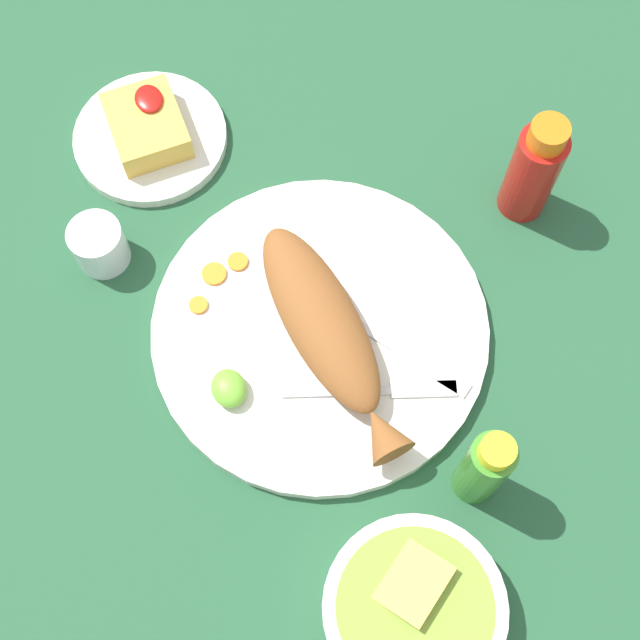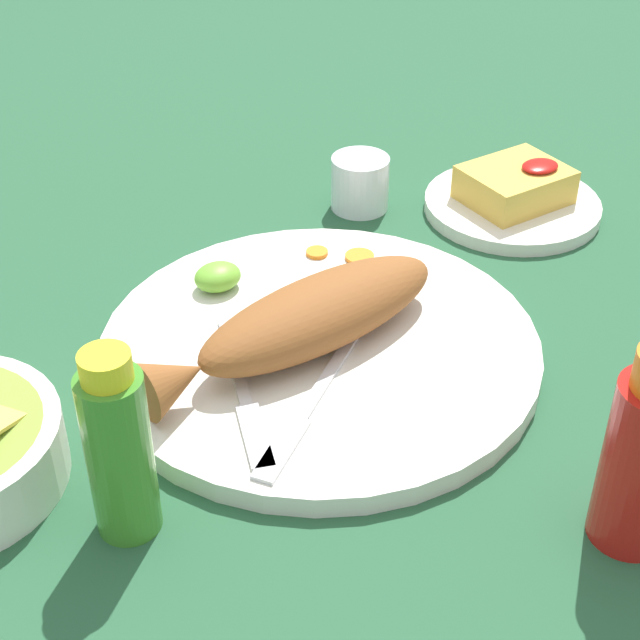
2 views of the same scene
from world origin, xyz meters
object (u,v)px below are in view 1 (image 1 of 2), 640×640
guacamole_bowl (413,609)px  side_plate_fries (150,138)px  fork_far (382,390)px  main_plate (320,330)px  hot_sauce_bottle_red (534,170)px  fork_near (404,353)px  salt_cup (100,246)px  hot_sauce_bottle_green (484,468)px  fried_fish (327,330)px

guacamole_bowl → side_plate_fries: bearing=7.5°
fork_far → side_plate_fries: 0.42m
main_plate → hot_sauce_bottle_red: bearing=-75.9°
side_plate_fries → fork_near: bearing=-154.4°
guacamole_bowl → salt_cup: bearing=20.0°
fork_far → hot_sauce_bottle_green: bearing=-46.8°
fork_far → hot_sauce_bottle_red: bearing=52.7°
fork_near → hot_sauce_bottle_green: bearing=-29.6°
hot_sauce_bottle_red → main_plate: bearing=104.1°
fried_fish → salt_cup: (0.19, 0.20, -0.02)m
fried_fish → side_plate_fries: fried_fish is taller
main_plate → fork_far: 0.10m
side_plate_fries → salt_cup: bearing=143.7°
fried_fish → guacamole_bowl: bearing=169.7°
fork_near → fork_far: bearing=-86.6°
main_plate → fried_fish: bearing=-174.3°
fork_near → side_plate_fries: bearing=170.2°
fork_near → side_plate_fries: (0.37, 0.18, -0.01)m
fork_far → guacamole_bowl: 0.22m
fork_far → hot_sauce_bottle_green: hot_sauce_bottle_green is taller
hot_sauce_bottle_green → fork_far: bearing=23.9°
fork_near → salt_cup: bearing=-166.6°
main_plate → hot_sauce_bottle_green: (-0.21, -0.09, 0.06)m
main_plate → side_plate_fries: bearing=18.4°
fried_fish → fork_far: 0.09m
fork_far → hot_sauce_bottle_green: (-0.12, -0.05, 0.05)m
guacamole_bowl → fried_fish: bearing=-4.6°
fork_far → hot_sauce_bottle_red: size_ratio=1.17×
guacamole_bowl → main_plate: bearing=-4.1°
fried_fish → hot_sauce_bottle_red: hot_sauce_bottle_red is taller
fork_far → side_plate_fries: bearing=128.3°
main_plate → hot_sauce_bottle_green: hot_sauce_bottle_green is taller
hot_sauce_bottle_red → hot_sauce_bottle_green: (-0.28, 0.19, -0.00)m
main_plate → hot_sauce_bottle_green: 0.24m
fried_fish → fork_far: size_ratio=1.60×
fork_near → side_plate_fries: 0.41m
main_plate → fork_near: size_ratio=2.32×
hot_sauce_bottle_green → hot_sauce_bottle_red: bearing=-34.0°
hot_sauce_bottle_green → side_plate_fries: hot_sauce_bottle_green is taller
fork_far → main_plate: bearing=130.1°
hot_sauce_bottle_green → side_plate_fries: (0.52, 0.19, -0.06)m
fork_far → fork_near: bearing=58.0°
fork_far → hot_sauce_bottle_red: (0.16, -0.24, 0.05)m
fork_near → salt_cup: 0.36m
main_plate → salt_cup: size_ratio=6.07×
fried_fish → fork_far: bearing=-162.1°
side_plate_fries → guacamole_bowl: 0.62m
salt_cup → main_plate: bearing=-131.8°
main_plate → hot_sauce_bottle_red: hot_sauce_bottle_red is taller
fork_far → salt_cup: salt_cup is taller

